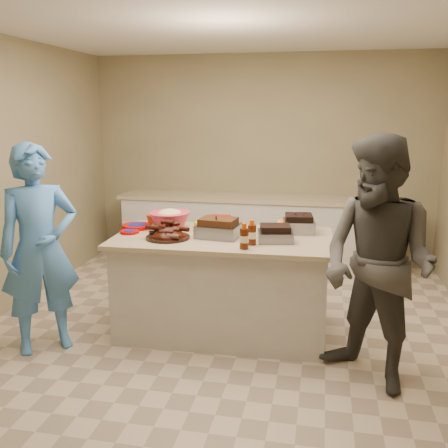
% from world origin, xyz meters
% --- Properties ---
extents(room, '(4.50, 5.00, 2.70)m').
position_xyz_m(room, '(0.00, 0.00, 0.00)').
color(room, '#90835E').
rests_on(room, ground).
extents(back_counter, '(3.60, 0.64, 0.90)m').
position_xyz_m(back_counter, '(0.00, 2.20, 0.45)').
color(back_counter, beige).
rests_on(back_counter, ground).
extents(island, '(1.93, 1.05, 0.90)m').
position_xyz_m(island, '(-0.03, 0.08, 0.00)').
color(island, beige).
rests_on(island, ground).
extents(rib_platter, '(0.48, 0.48, 0.15)m').
position_xyz_m(rib_platter, '(-0.48, -0.09, 0.90)').
color(rib_platter, '#390F07').
rests_on(rib_platter, island).
extents(pulled_pork_tray, '(0.39, 0.32, 0.11)m').
position_xyz_m(pulled_pork_tray, '(-0.06, 0.05, 0.90)').
color(pulled_pork_tray, '#47230F').
rests_on(pulled_pork_tray, island).
extents(brisket_tray, '(0.33, 0.29, 0.09)m').
position_xyz_m(brisket_tray, '(0.44, 0.00, 0.90)').
color(brisket_tray, black).
rests_on(brisket_tray, island).
extents(roasting_pan, '(0.31, 0.31, 0.11)m').
position_xyz_m(roasting_pan, '(0.62, 0.37, 0.90)').
color(roasting_pan, gray).
rests_on(roasting_pan, island).
extents(coleslaw_bowl, '(0.39, 0.39, 0.26)m').
position_xyz_m(coleslaw_bowl, '(-0.58, 0.28, 0.90)').
color(coleslaw_bowl, '#D2314C').
rests_on(coleslaw_bowl, island).
extents(sausage_plate, '(0.37, 0.37, 0.05)m').
position_xyz_m(sausage_plate, '(-0.01, 0.33, 0.90)').
color(sausage_plate, silver).
rests_on(sausage_plate, island).
extents(mac_cheese_dish, '(0.29, 0.21, 0.08)m').
position_xyz_m(mac_cheese_dish, '(0.56, 0.50, 0.90)').
color(mac_cheese_dish, orange).
rests_on(mac_cheese_dish, island).
extents(bbq_bottle_a, '(0.07, 0.07, 0.21)m').
position_xyz_m(bbq_bottle_a, '(0.26, -0.15, 0.90)').
color(bbq_bottle_a, '#431706').
rests_on(bbq_bottle_a, island).
extents(bbq_bottle_b, '(0.07, 0.07, 0.21)m').
position_xyz_m(bbq_bottle_b, '(0.22, -0.29, 0.90)').
color(bbq_bottle_b, '#431706').
rests_on(bbq_bottle_b, island).
extents(mustard_bottle, '(0.04, 0.04, 0.11)m').
position_xyz_m(mustard_bottle, '(-0.31, 0.22, 0.90)').
color(mustard_bottle, gold).
rests_on(mustard_bottle, island).
extents(sauce_bowl, '(0.15, 0.05, 0.15)m').
position_xyz_m(sauce_bowl, '(-0.01, 0.24, 0.90)').
color(sauce_bowl, silver).
rests_on(sauce_bowl, island).
extents(plate_stack_large, '(0.28, 0.28, 0.03)m').
position_xyz_m(plate_stack_large, '(-0.88, 0.23, 0.90)').
color(plate_stack_large, '#A50001').
rests_on(plate_stack_large, island).
extents(plate_stack_small, '(0.18, 0.18, 0.02)m').
position_xyz_m(plate_stack_small, '(-0.88, 0.03, 0.90)').
color(plate_stack_small, '#A50001').
rests_on(plate_stack_small, island).
extents(plastic_cup, '(0.10, 0.09, 0.10)m').
position_xyz_m(plastic_cup, '(-0.81, 0.43, 0.90)').
color(plastic_cup, '#A94719').
rests_on(plastic_cup, island).
extents(basket_stack, '(0.20, 0.15, 0.10)m').
position_xyz_m(basket_stack, '(-0.14, 0.48, 0.90)').
color(basket_stack, '#A50001').
rests_on(basket_stack, island).
extents(guest_blue, '(1.61, 1.74, 0.42)m').
position_xyz_m(guest_blue, '(-1.44, -0.52, 0.00)').
color(guest_blue, '#4A8AD7').
rests_on(guest_blue, ground).
extents(guest_gray, '(1.88, 1.97, 0.70)m').
position_xyz_m(guest_gray, '(1.23, -0.56, 0.00)').
color(guest_gray, '#494641').
rests_on(guest_gray, ground).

